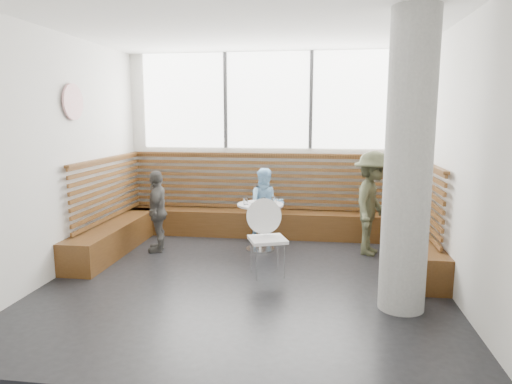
# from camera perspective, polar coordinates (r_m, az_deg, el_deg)

# --- Properties ---
(room) EXTENTS (5.00, 5.00, 3.20)m
(room) POSITION_cam_1_polar(r_m,az_deg,el_deg) (5.67, -1.40, 4.35)
(room) COLOR silver
(room) RESTS_ON ground
(booth) EXTENTS (5.00, 2.50, 1.44)m
(booth) POSITION_cam_1_polar(r_m,az_deg,el_deg) (7.59, 0.81, -3.46)
(booth) COLOR #462A11
(booth) RESTS_ON ground
(concrete_column) EXTENTS (0.50, 0.50, 3.20)m
(concrete_column) POSITION_cam_1_polar(r_m,az_deg,el_deg) (5.08, 18.50, 3.24)
(concrete_column) COLOR gray
(concrete_column) RESTS_ON ground
(wall_art) EXTENTS (0.03, 0.50, 0.50)m
(wall_art) POSITION_cam_1_polar(r_m,az_deg,el_deg) (6.86, -21.91, 10.41)
(wall_art) COLOR white
(wall_art) RESTS_ON room
(cafe_table) EXTENTS (0.73, 0.73, 0.75)m
(cafe_table) POSITION_cam_1_polar(r_m,az_deg,el_deg) (7.20, 0.54, -3.14)
(cafe_table) COLOR silver
(cafe_table) RESTS_ON ground
(cafe_chair) EXTENTS (0.48, 0.47, 1.01)m
(cafe_chair) POSITION_cam_1_polar(r_m,az_deg,el_deg) (6.11, 1.54, -4.86)
(cafe_chair) COLOR white
(cafe_chair) RESTS_ON ground
(adult_man) EXTENTS (0.89, 1.16, 1.59)m
(adult_man) POSITION_cam_1_polar(r_m,az_deg,el_deg) (7.16, 14.34, -1.37)
(adult_man) COLOR #3E412B
(adult_man) RESTS_ON ground
(child_back) EXTENTS (0.69, 0.58, 1.25)m
(child_back) POSITION_cam_1_polar(r_m,az_deg,el_deg) (7.67, 1.27, -1.67)
(child_back) COLOR #89C1EE
(child_back) RESTS_ON ground
(child_left) EXTENTS (0.46, 0.80, 1.28)m
(child_left) POSITION_cam_1_polar(r_m,az_deg,el_deg) (7.31, -12.22, -2.34)
(child_left) COLOR #4B4844
(child_left) RESTS_ON ground
(plate_near) EXTENTS (0.20, 0.20, 0.01)m
(plate_near) POSITION_cam_1_polar(r_m,az_deg,el_deg) (7.27, -0.18, -1.26)
(plate_near) COLOR white
(plate_near) RESTS_ON cafe_table
(plate_far) EXTENTS (0.19, 0.19, 0.01)m
(plate_far) POSITION_cam_1_polar(r_m,az_deg,el_deg) (7.31, 1.10, -1.21)
(plate_far) COLOR white
(plate_far) RESTS_ON cafe_table
(glass_left) EXTENTS (0.07, 0.07, 0.11)m
(glass_left) POSITION_cam_1_polar(r_m,az_deg,el_deg) (7.11, -1.30, -1.11)
(glass_left) COLOR white
(glass_left) RESTS_ON cafe_table
(glass_mid) EXTENTS (0.07, 0.07, 0.11)m
(glass_mid) POSITION_cam_1_polar(r_m,az_deg,el_deg) (7.11, 0.96, -1.14)
(glass_mid) COLOR white
(glass_mid) RESTS_ON cafe_table
(glass_right) EXTENTS (0.08, 0.08, 0.12)m
(glass_right) POSITION_cam_1_polar(r_m,az_deg,el_deg) (7.10, 2.27, -1.10)
(glass_right) COLOR white
(glass_right) RESTS_ON cafe_table
(menu_card) EXTENTS (0.21, 0.17, 0.00)m
(menu_card) POSITION_cam_1_polar(r_m,az_deg,el_deg) (6.92, 1.07, -1.85)
(menu_card) COLOR #A5C64C
(menu_card) RESTS_ON cafe_table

